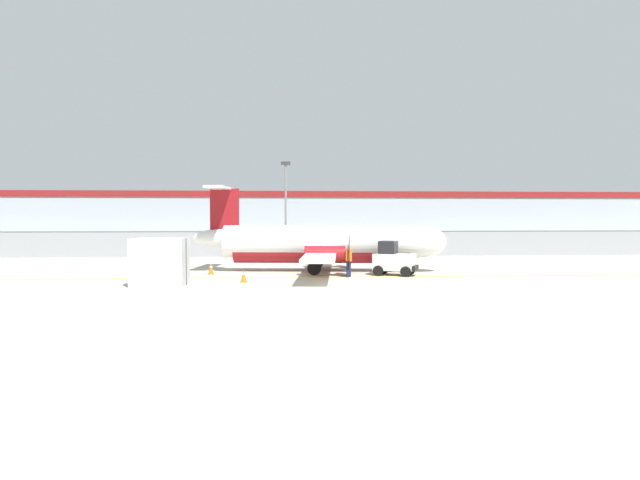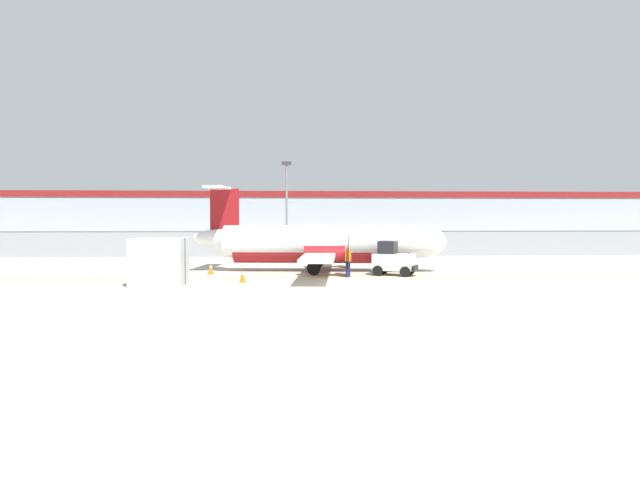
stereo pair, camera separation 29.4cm
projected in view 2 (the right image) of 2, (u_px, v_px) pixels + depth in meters
The scene contains 17 objects.
ground_plane at pixel (332, 277), 30.08m from camera, with size 140.00×140.00×0.01m.
perimeter_fence at pixel (316, 243), 45.99m from camera, with size 98.00×0.10×2.10m.
parking_lot_strip at pixel (310, 248), 57.51m from camera, with size 98.00×17.00×0.12m.
background_building at pixel (304, 217), 75.82m from camera, with size 91.00×8.10×6.50m.
commuter_airplane at pixel (326, 244), 33.27m from camera, with size 14.92×16.08×4.92m.
baggage_tug at pixel (393, 260), 30.97m from camera, with size 2.58×2.11×1.88m.
ground_crew_worker at pixel (348, 259), 30.07m from camera, with size 0.47×0.50×1.70m.
cargo_container at pixel (159, 262), 26.51m from camera, with size 2.45×2.06×2.20m.
traffic_cone_near_left at pixel (243, 276), 27.74m from camera, with size 0.36×0.36×0.64m.
traffic_cone_near_right at pixel (211, 269), 31.64m from camera, with size 0.36×0.36×0.64m.
parked_car_0 at pixel (162, 240), 57.46m from camera, with size 4.37×2.38×1.58m.
parked_car_1 at pixel (226, 242), 52.37m from camera, with size 4.35×2.33×1.58m.
parked_car_2 at pixel (288, 242), 53.60m from camera, with size 4.35×2.33×1.58m.
parked_car_3 at pixel (338, 240), 58.33m from camera, with size 4.28×2.16×1.58m.
parked_car_4 at pixel (393, 239), 60.92m from camera, with size 4.36×2.35×1.58m.
parked_car_5 at pixel (451, 241), 55.69m from camera, with size 4.39×2.44×1.58m.
apron_light_pole at pixel (287, 202), 42.08m from camera, with size 0.70×0.30×7.27m.
Camera 2 is at (-2.44, -27.89, 3.15)m, focal length 32.00 mm.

